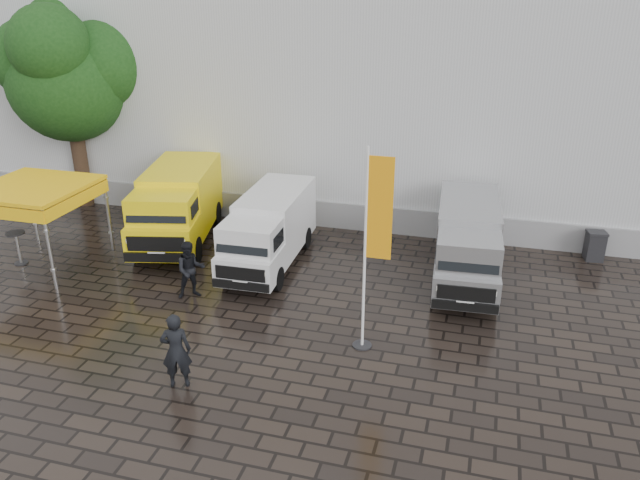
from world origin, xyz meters
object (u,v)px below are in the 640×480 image
object	(u,v)px
van_silver	(467,245)
canopy_tent	(32,191)
van_white	(269,232)
person_front	(176,351)
cocktail_table	(18,248)
flagpole	(373,241)
person_tent	(191,270)
van_yellow	(178,208)
wheelie_bin	(595,246)

from	to	relation	value
van_silver	canopy_tent	size ratio (longest dim) A/B	1.67
van_white	person_front	xyz separation A→B (m)	(0.23, -6.85, -0.21)
van_white	van_silver	xyz separation A→B (m)	(6.27, 0.52, 0.03)
cocktail_table	van_silver	bearing A→B (deg)	10.82
canopy_tent	flagpole	bearing A→B (deg)	-10.55
van_white	canopy_tent	bearing A→B (deg)	-166.64
canopy_tent	person_tent	xyz separation A→B (m)	(5.79, -0.83, -1.66)
van_yellow	cocktail_table	size ratio (longest dim) A/B	5.01
person_front	flagpole	bearing A→B (deg)	-166.30
van_silver	canopy_tent	world-z (taller)	canopy_tent
van_yellow	van_silver	xyz separation A→B (m)	(10.03, -0.44, -0.10)
canopy_tent	person_front	size ratio (longest dim) A/B	1.74
canopy_tent	wheelie_bin	bearing A→B (deg)	16.51
van_silver	person_tent	xyz separation A→B (m)	(-7.71, -3.29, -0.31)
flagpole	cocktail_table	size ratio (longest dim) A/B	4.73
wheelie_bin	van_silver	bearing A→B (deg)	-154.01
cocktail_table	canopy_tent	bearing A→B (deg)	18.82
van_silver	canopy_tent	bearing A→B (deg)	-173.03
flagpole	cocktail_table	xyz separation A→B (m)	(-12.16, 1.87, -2.41)
person_front	person_tent	size ratio (longest dim) A/B	1.07
wheelie_bin	flagpole	bearing A→B (deg)	-138.03
wheelie_bin	van_yellow	bearing A→B (deg)	-178.60
van_silver	cocktail_table	distance (m)	14.52
person_tent	person_front	bearing A→B (deg)	-101.08
wheelie_bin	person_tent	xyz separation A→B (m)	(-11.81, -6.04, 0.37)
van_yellow	van_white	bearing A→B (deg)	-27.63
van_yellow	cocktail_table	bearing A→B (deg)	-156.43
cocktail_table	person_tent	bearing A→B (deg)	-4.99
van_yellow	person_tent	size ratio (longest dim) A/B	3.18
van_yellow	person_tent	bearing A→B (deg)	-71.47
person_front	person_tent	distance (m)	4.41
canopy_tent	flagpole	distance (m)	11.61
person_tent	wheelie_bin	bearing A→B (deg)	-6.27
wheelie_bin	person_tent	distance (m)	13.27
flagpole	person_tent	xyz separation A→B (m)	(-5.62, 1.30, -2.09)
van_silver	flagpole	world-z (taller)	flagpole
flagpole	wheelie_bin	xyz separation A→B (m)	(6.19, 7.34, -2.46)
cocktail_table	wheelie_bin	size ratio (longest dim) A/B	1.11
cocktail_table	wheelie_bin	distance (m)	19.15
van_yellow	person_front	distance (m)	8.78
cocktail_table	van_white	bearing A→B (deg)	15.39
van_yellow	cocktail_table	distance (m)	5.33
wheelie_bin	person_front	xyz separation A→B (m)	(-10.14, -10.13, 0.44)
cocktail_table	wheelie_bin	xyz separation A→B (m)	(18.35, 5.47, -0.05)
cocktail_table	person_front	distance (m)	9.45
van_yellow	canopy_tent	bearing A→B (deg)	-153.33
van_white	flagpole	size ratio (longest dim) A/B	1.01
canopy_tent	wheelie_bin	world-z (taller)	canopy_tent
van_yellow	van_silver	distance (m)	10.04
wheelie_bin	person_front	distance (m)	14.33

